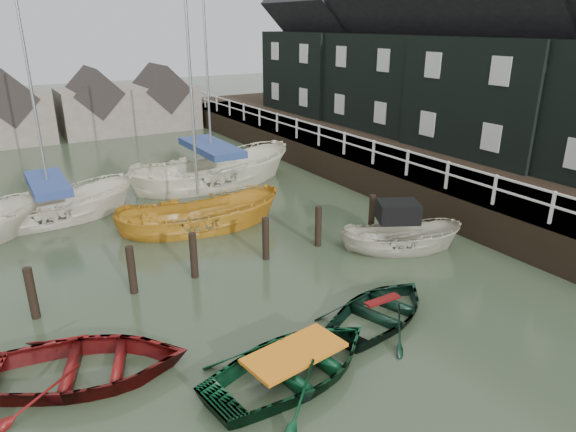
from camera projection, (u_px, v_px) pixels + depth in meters
ground at (282, 312)px, 13.36m from camera, size 120.00×120.00×0.00m
pier at (343, 158)px, 25.71m from camera, size 3.04×32.00×2.70m
land_strip at (421, 157)px, 28.64m from camera, size 14.00×38.00×1.50m
quay_houses at (451, 52)px, 25.56m from camera, size 6.52×28.14×10.01m
mooring_pilings at (197, 261)px, 15.04m from camera, size 13.72×0.22×1.80m
far_sheds at (92, 106)px, 33.90m from camera, size 14.00×4.08×4.39m
rowboat_red at (85, 378)px, 10.85m from camera, size 5.13×4.39×0.90m
rowboat_green at (295, 377)px, 10.90m from camera, size 4.51×3.50×0.86m
rowboat_dkgreen at (381, 318)px, 13.05m from camera, size 4.16×3.50×0.74m
motorboat at (399, 247)px, 16.97m from camera, size 4.20×3.19×2.37m
sailboat_b at (54, 218)px, 19.54m from camera, size 6.37×2.61×12.58m
sailboat_c at (200, 227)px, 18.85m from camera, size 6.33×3.38×10.83m
sailboat_d at (213, 183)px, 23.81m from camera, size 7.81×3.07×11.79m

